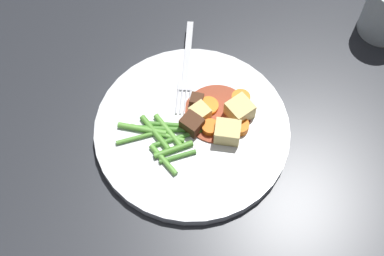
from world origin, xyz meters
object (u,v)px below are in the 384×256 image
Objects in this scene: carrot_slice_0 at (240,126)px; potato_chunk_0 at (200,113)px; meat_chunk_1 at (195,125)px; dinner_plate at (192,131)px; potato_chunk_2 at (227,132)px; carrot_slice_3 at (208,106)px; fork at (186,69)px; carrot_slice_2 at (241,99)px; meat_chunk_0 at (197,100)px; potato_chunk_1 at (240,110)px; carrot_slice_1 at (210,128)px.

carrot_slice_0 is 1.03× the size of potato_chunk_0.
carrot_slice_0 is 0.91× the size of meat_chunk_1.
potato_chunk_2 reaches higher than dinner_plate.
carrot_slice_3 is 0.06m from potato_chunk_2.
fork reaches higher than dinner_plate.
meat_chunk_1 is 0.21× the size of fork.
carrot_slice_0 and carrot_slice_2 have the same top height.
carrot_slice_0 is 0.87× the size of carrot_slice_3.
meat_chunk_0 is at bearing 87.03° from potato_chunk_2.
dinner_plate is 0.03m from potato_chunk_0.
potato_chunk_1 is at bearing -39.14° from potato_chunk_0.
potato_chunk_1 is at bearing 21.52° from potato_chunk_2.
potato_chunk_0 is 0.02m from meat_chunk_0.
potato_chunk_0 is (-0.03, 0.05, 0.00)m from carrot_slice_0.
carrot_slice_3 is (-0.01, 0.06, -0.00)m from carrot_slice_0.
meat_chunk_1 is (-0.06, 0.03, -0.00)m from potato_chunk_1.
dinner_plate is at bearing 138.54° from carrot_slice_0.
carrot_slice_0 is (0.05, -0.05, 0.01)m from dinner_plate.
meat_chunk_0 is at bearing 61.32° from potato_chunk_0.
carrot_slice_2 is 0.10m from fork.
carrot_slice_2 is 1.49× the size of meat_chunk_0.
carrot_slice_1 is at bearing 142.02° from carrot_slice_0.
fork is at bearing 76.35° from potato_chunk_2.
meat_chunk_1 is (0.00, -0.00, 0.02)m from dinner_plate.
carrot_slice_1 reaches higher than fork.
potato_chunk_0 is at bearing -172.44° from carrot_slice_3.
meat_chunk_0 reaches higher than carrot_slice_1.
potato_chunk_0 is 0.75× the size of potato_chunk_1.
potato_chunk_1 is at bearing -21.15° from meat_chunk_1.
dinner_plate is 15.25× the size of meat_chunk_0.
meat_chunk_0 is at bearing 72.25° from carrot_slice_1.
carrot_slice_2 is at bearing -38.28° from meat_chunk_0.
carrot_slice_2 is 0.08m from meat_chunk_1.
meat_chunk_0 reaches higher than carrot_slice_3.
carrot_slice_2 is 0.03m from potato_chunk_1.
carrot_slice_0 is at bearing -41.46° from dinner_plate.
potato_chunk_1 is (0.03, -0.04, 0.01)m from carrot_slice_3.
potato_chunk_2 is at bearing -92.97° from meat_chunk_0.
potato_chunk_2 is (-0.06, -0.03, 0.01)m from carrot_slice_2.
meat_chunk_0 is (-0.02, 0.07, 0.00)m from carrot_slice_0.
potato_chunk_0 is 0.89× the size of meat_chunk_1.
potato_chunk_2 is at bearing -65.00° from carrot_slice_1.
potato_chunk_2 is at bearing 174.05° from carrot_slice_0.
meat_chunk_0 is 0.66× the size of meat_chunk_1.
meat_chunk_0 is (-0.05, 0.04, 0.00)m from carrot_slice_2.
carrot_slice_3 reaches higher than dinner_plate.
carrot_slice_0 reaches higher than carrot_slice_3.
potato_chunk_2 reaches higher than carrot_slice_0.
fork is at bearing 93.42° from potato_chunk_1.
carrot_slice_3 is at bearing 101.47° from carrot_slice_0.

